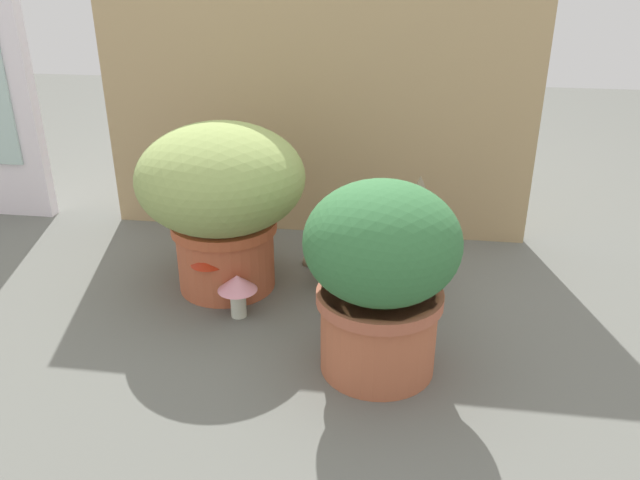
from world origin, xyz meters
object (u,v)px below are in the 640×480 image
(leafy_planter, at_px, (381,272))
(cat, at_px, (375,246))
(grass_planter, at_px, (222,194))
(mushroom_ornament_pink, at_px, (237,287))
(mushroom_ornament_red, at_px, (209,266))

(leafy_planter, bearing_deg, cat, 95.15)
(grass_planter, height_order, mushroom_ornament_pink, grass_planter)
(cat, height_order, mushroom_ornament_red, cat)
(mushroom_ornament_red, bearing_deg, leafy_planter, -25.97)
(mushroom_ornament_pink, bearing_deg, cat, 29.29)
(cat, bearing_deg, mushroom_ornament_red, -162.48)
(grass_planter, distance_m, mushroom_ornament_pink, 0.23)
(grass_planter, xyz_separation_m, leafy_planter, (0.39, -0.29, -0.03))
(grass_planter, bearing_deg, leafy_planter, -36.44)
(mushroom_ornament_red, relative_size, mushroom_ornament_pink, 1.34)
(grass_planter, xyz_separation_m, mushroom_ornament_red, (-0.01, -0.09, -0.15))
(grass_planter, xyz_separation_m, cat, (0.37, 0.03, -0.12))
(leafy_planter, bearing_deg, mushroom_ornament_pink, 155.28)
(leafy_planter, relative_size, cat, 1.09)
(leafy_planter, distance_m, mushroom_ornament_pink, 0.39)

